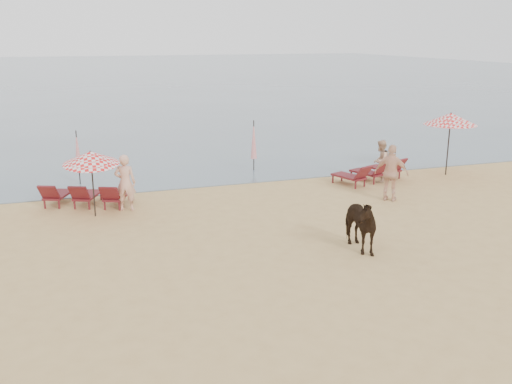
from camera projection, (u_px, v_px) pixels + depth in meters
ground at (331, 302)px, 12.04m from camera, size 120.00×120.00×0.00m
sea at (97, 72)px, 85.16m from camera, size 160.00×140.00×0.06m
lounger_cluster_left at (85, 195)px, 18.65m from camera, size 2.98×2.42×0.57m
lounger_cluster_right at (371, 171)px, 21.78m from camera, size 3.01×2.36×0.58m
umbrella_open_left_b at (91, 158)px, 17.24m from camera, size 1.68×1.71×2.15m
umbrella_open_right at (451, 119)px, 22.36m from camera, size 2.06×2.06×2.51m
umbrella_closed_left at (78, 152)px, 21.14m from camera, size 0.25×0.25×2.06m
umbrella_closed_right at (254, 140)px, 23.34m from camera, size 0.26×0.26×2.10m
cow at (356, 223)px, 14.78m from camera, size 0.81×1.75×1.47m
beachgoer_left at (125, 183)px, 18.10m from camera, size 0.76×0.60×1.83m
beachgoer_right_a at (380, 161)px, 21.66m from camera, size 1.00×0.97×1.62m
beachgoer_right_b at (391, 173)px, 19.15m from camera, size 1.15×1.10×1.93m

